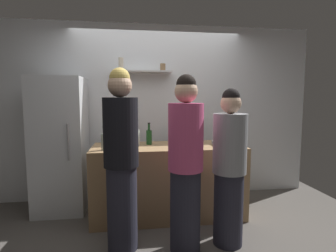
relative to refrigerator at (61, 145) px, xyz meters
name	(u,v)px	position (x,y,z in m)	size (l,w,h in m)	color
ground_plane	(168,234)	(1.33, -0.85, -0.89)	(5.28, 5.28, 0.00)	#59544F
back_wall_assembly	(157,112)	(1.33, 0.40, 0.41)	(4.80, 0.32, 2.60)	white
refrigerator	(61,145)	(0.00, 0.00, 0.00)	(0.65, 0.67, 1.79)	silver
counter	(168,180)	(1.40, -0.35, -0.44)	(1.90, 0.71, 0.91)	#9E7A51
baking_pan	(227,143)	(2.15, -0.43, 0.05)	(0.34, 0.24, 0.05)	gray
utensil_holder	(131,143)	(0.93, -0.47, 0.08)	(0.11, 0.11, 0.22)	#B2B2B7
wine_bottle_pale_glass	(104,141)	(0.63, -0.54, 0.13)	(0.07, 0.07, 0.28)	#B2BFB2
wine_bottle_green_glass	(149,136)	(1.17, -0.24, 0.13)	(0.07, 0.07, 0.28)	#19471E
wine_bottle_dark_glass	(227,132)	(2.28, -0.06, 0.14)	(0.07, 0.07, 0.32)	black
water_bottle_plastic	(136,137)	(1.00, -0.29, 0.13)	(0.09, 0.09, 0.24)	silver
person_blonde	(121,161)	(0.84, -1.06, 0.01)	(0.34, 0.34, 1.80)	#262633
person_pink_top	(186,165)	(1.46, -1.17, -0.03)	(0.34, 0.34, 1.74)	#262633
person_grey_hoodie	(229,169)	(1.92, -1.12, -0.10)	(0.34, 0.34, 1.61)	#262633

